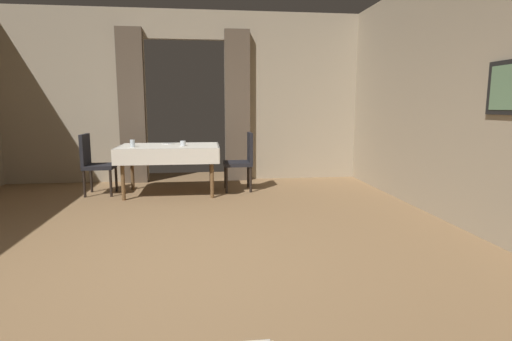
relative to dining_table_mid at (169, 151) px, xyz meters
name	(u,v)px	position (x,y,z in m)	size (l,w,h in m)	color
ground	(167,268)	(0.21, -3.01, -0.67)	(10.08, 10.08, 0.00)	olive
wall_back	(186,96)	(0.21, 1.17, 0.85)	(6.40, 0.27, 3.00)	tan
dining_table_mid	(169,151)	(0.00, 0.00, 0.00)	(1.51, 1.01, 0.75)	brown
chair_mid_right	(243,159)	(1.14, 0.12, -0.15)	(0.44, 0.44, 0.93)	black
chair_mid_left	(94,161)	(-1.14, 0.07, -0.15)	(0.44, 0.44, 0.93)	black
glass_mid_a	(133,143)	(-0.51, -0.21, 0.14)	(0.07, 0.07, 0.11)	silver
glass_mid_b	(183,143)	(0.21, -0.11, 0.12)	(0.08, 0.08, 0.08)	silver
plate_mid_c	(168,144)	(-0.04, 0.25, 0.09)	(0.19, 0.19, 0.01)	white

